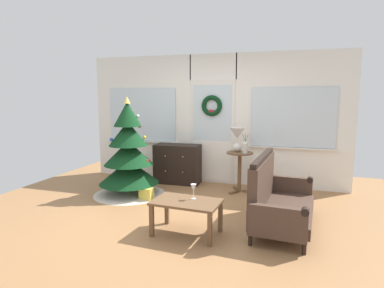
% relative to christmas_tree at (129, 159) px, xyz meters
% --- Properties ---
extents(ground_plane, '(6.76, 6.76, 0.00)m').
position_rel_christmas_tree_xyz_m(ground_plane, '(1.21, -0.81, -0.64)').
color(ground_plane, '#996B42').
extents(back_wall_with_door, '(5.20, 0.19, 2.55)m').
position_rel_christmas_tree_xyz_m(back_wall_with_door, '(1.21, 1.27, 0.64)').
color(back_wall_with_door, white).
rests_on(back_wall_with_door, ground).
extents(christmas_tree, '(1.27, 1.27, 1.73)m').
position_rel_christmas_tree_xyz_m(christmas_tree, '(0.00, 0.00, 0.00)').
color(christmas_tree, '#4C331E').
rests_on(christmas_tree, ground).
extents(dresser_cabinet, '(0.91, 0.47, 0.78)m').
position_rel_christmas_tree_xyz_m(dresser_cabinet, '(0.56, 0.98, -0.25)').
color(dresser_cabinet, black).
rests_on(dresser_cabinet, ground).
extents(settee_sofa, '(0.82, 1.58, 0.96)m').
position_rel_christmas_tree_xyz_m(settee_sofa, '(2.57, -0.69, -0.27)').
color(settee_sofa, black).
rests_on(settee_sofa, ground).
extents(side_table, '(0.50, 0.48, 0.73)m').
position_rel_christmas_tree_xyz_m(side_table, '(1.85, 0.73, -0.12)').
color(side_table, brown).
rests_on(side_table, ground).
extents(table_lamp, '(0.28, 0.28, 0.44)m').
position_rel_christmas_tree_xyz_m(table_lamp, '(1.79, 0.77, 0.38)').
color(table_lamp, silver).
rests_on(table_lamp, side_table).
extents(flower_vase, '(0.11, 0.10, 0.35)m').
position_rel_christmas_tree_xyz_m(flower_vase, '(1.95, 0.67, 0.21)').
color(flower_vase, beige).
rests_on(flower_vase, side_table).
extents(coffee_table, '(0.87, 0.57, 0.44)m').
position_rel_christmas_tree_xyz_m(coffee_table, '(1.51, -1.30, -0.27)').
color(coffee_table, brown).
rests_on(coffee_table, ground).
extents(wine_glass, '(0.08, 0.08, 0.20)m').
position_rel_christmas_tree_xyz_m(wine_glass, '(1.57, -1.21, -0.06)').
color(wine_glass, silver).
rests_on(wine_glass, coffee_table).
extents(gift_box, '(0.21, 0.19, 0.21)m').
position_rel_christmas_tree_xyz_m(gift_box, '(0.43, -0.20, -0.54)').
color(gift_box, '#D8C64C').
rests_on(gift_box, ground).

